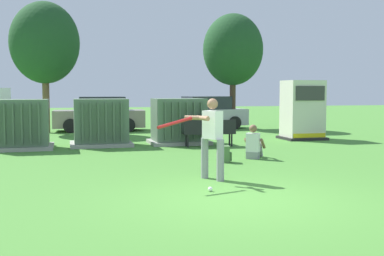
{
  "coord_description": "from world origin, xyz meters",
  "views": [
    {
      "loc": [
        -2.88,
        -7.95,
        1.91
      ],
      "look_at": [
        0.04,
        3.5,
        1.0
      ],
      "focal_mm": 45.77,
      "sensor_mm": 36.0,
      "label": 1
    }
  ],
  "objects_px": {
    "generator_enclosure": "(302,110)",
    "backpack": "(226,154)",
    "park_bench": "(209,131)",
    "batter": "(211,134)",
    "seated_spectator": "(254,145)",
    "transformer_west": "(20,125)",
    "transformer_mid_west": "(101,123)",
    "parked_car_left_of_center": "(204,114)",
    "parked_car_leftmost": "(100,115)",
    "transformer_mid_east": "(179,122)",
    "sports_ball": "(210,189)"
  },
  "relations": [
    {
      "from": "transformer_mid_west",
      "to": "seated_spectator",
      "type": "bearing_deg",
      "value": -47.33
    },
    {
      "from": "transformer_mid_west",
      "to": "transformer_mid_east",
      "type": "relative_size",
      "value": 1.0
    },
    {
      "from": "transformer_west",
      "to": "backpack",
      "type": "relative_size",
      "value": 4.77
    },
    {
      "from": "transformer_west",
      "to": "transformer_mid_west",
      "type": "height_order",
      "value": "same"
    },
    {
      "from": "transformer_west",
      "to": "parked_car_leftmost",
      "type": "bearing_deg",
      "value": 65.76
    },
    {
      "from": "generator_enclosure",
      "to": "park_bench",
      "type": "distance_m",
      "value": 4.57
    },
    {
      "from": "generator_enclosure",
      "to": "parked_car_left_of_center",
      "type": "bearing_deg",
      "value": 110.68
    },
    {
      "from": "batter",
      "to": "seated_spectator",
      "type": "relative_size",
      "value": 1.81
    },
    {
      "from": "transformer_mid_east",
      "to": "seated_spectator",
      "type": "xyz_separation_m",
      "value": [
        1.2,
        -4.26,
        -0.41
      ]
    },
    {
      "from": "transformer_west",
      "to": "seated_spectator",
      "type": "height_order",
      "value": "transformer_west"
    },
    {
      "from": "parked_car_left_of_center",
      "to": "parked_car_leftmost",
      "type": "bearing_deg",
      "value": -179.84
    },
    {
      "from": "transformer_west",
      "to": "transformer_mid_east",
      "type": "xyz_separation_m",
      "value": [
        5.38,
        0.3,
        0.0
      ]
    },
    {
      "from": "seated_spectator",
      "to": "backpack",
      "type": "distance_m",
      "value": 1.14
    },
    {
      "from": "generator_enclosure",
      "to": "backpack",
      "type": "height_order",
      "value": "generator_enclosure"
    },
    {
      "from": "generator_enclosure",
      "to": "seated_spectator",
      "type": "xyz_separation_m",
      "value": [
        -3.85,
        -4.63,
        -0.76
      ]
    },
    {
      "from": "seated_spectator",
      "to": "parked_car_left_of_center",
      "type": "bearing_deg",
      "value": 81.67
    },
    {
      "from": "batter",
      "to": "transformer_mid_west",
      "type": "bearing_deg",
      "value": 104.26
    },
    {
      "from": "park_bench",
      "to": "parked_car_leftmost",
      "type": "bearing_deg",
      "value": 112.59
    },
    {
      "from": "transformer_west",
      "to": "parked_car_leftmost",
      "type": "xyz_separation_m",
      "value": [
        3.02,
        6.7,
        -0.04
      ]
    },
    {
      "from": "transformer_mid_east",
      "to": "generator_enclosure",
      "type": "relative_size",
      "value": 0.91
    },
    {
      "from": "backpack",
      "to": "parked_car_left_of_center",
      "type": "relative_size",
      "value": 0.1
    },
    {
      "from": "transformer_mid_east",
      "to": "batter",
      "type": "distance_m",
      "value": 7.22
    },
    {
      "from": "transformer_mid_east",
      "to": "backpack",
      "type": "relative_size",
      "value": 4.77
    },
    {
      "from": "park_bench",
      "to": "backpack",
      "type": "relative_size",
      "value": 4.13
    },
    {
      "from": "transformer_west",
      "to": "parked_car_left_of_center",
      "type": "xyz_separation_m",
      "value": [
        8.15,
        6.72,
        -0.04
      ]
    },
    {
      "from": "sports_ball",
      "to": "parked_car_leftmost",
      "type": "bearing_deg",
      "value": 94.24
    },
    {
      "from": "transformer_mid_west",
      "to": "seated_spectator",
      "type": "relative_size",
      "value": 2.18
    },
    {
      "from": "seated_spectator",
      "to": "transformer_mid_east",
      "type": "bearing_deg",
      "value": 105.8
    },
    {
      "from": "sports_ball",
      "to": "parked_car_left_of_center",
      "type": "bearing_deg",
      "value": 74.68
    },
    {
      "from": "transformer_mid_east",
      "to": "generator_enclosure",
      "type": "xyz_separation_m",
      "value": [
        5.05,
        0.37,
        0.35
      ]
    },
    {
      "from": "transformer_mid_east",
      "to": "batter",
      "type": "xyz_separation_m",
      "value": [
        -0.93,
        -7.15,
        0.19
      ]
    },
    {
      "from": "transformer_west",
      "to": "sports_ball",
      "type": "relative_size",
      "value": 23.33
    },
    {
      "from": "transformer_mid_east",
      "to": "park_bench",
      "type": "relative_size",
      "value": 1.15
    },
    {
      "from": "transformer_west",
      "to": "parked_car_left_of_center",
      "type": "height_order",
      "value": "same"
    },
    {
      "from": "transformer_west",
      "to": "transformer_mid_west",
      "type": "xyz_separation_m",
      "value": [
        2.62,
        0.34,
        0.0
      ]
    },
    {
      "from": "transformer_west",
      "to": "park_bench",
      "type": "bearing_deg",
      "value": -8.3
    },
    {
      "from": "generator_enclosure",
      "to": "seated_spectator",
      "type": "height_order",
      "value": "generator_enclosure"
    },
    {
      "from": "transformer_west",
      "to": "parked_car_leftmost",
      "type": "height_order",
      "value": "same"
    },
    {
      "from": "transformer_west",
      "to": "sports_ball",
      "type": "xyz_separation_m",
      "value": [
        4.11,
        -8.01,
        -0.74
      ]
    },
    {
      "from": "generator_enclosure",
      "to": "parked_car_left_of_center",
      "type": "relative_size",
      "value": 0.52
    },
    {
      "from": "transformer_mid_west",
      "to": "batter",
      "type": "height_order",
      "value": "batter"
    },
    {
      "from": "generator_enclosure",
      "to": "transformer_west",
      "type": "bearing_deg",
      "value": -176.32
    },
    {
      "from": "batter",
      "to": "sports_ball",
      "type": "distance_m",
      "value": 1.52
    },
    {
      "from": "batter",
      "to": "sports_ball",
      "type": "height_order",
      "value": "batter"
    },
    {
      "from": "generator_enclosure",
      "to": "sports_ball",
      "type": "relative_size",
      "value": 25.56
    },
    {
      "from": "transformer_mid_west",
      "to": "backpack",
      "type": "bearing_deg",
      "value": -58.43
    },
    {
      "from": "transformer_mid_east",
      "to": "transformer_west",
      "type": "bearing_deg",
      "value": -176.84
    },
    {
      "from": "batter",
      "to": "sports_ball",
      "type": "relative_size",
      "value": 19.33
    },
    {
      "from": "generator_enclosure",
      "to": "backpack",
      "type": "xyz_separation_m",
      "value": [
        -4.84,
        -5.16,
        -0.92
      ]
    },
    {
      "from": "batter",
      "to": "parked_car_left_of_center",
      "type": "relative_size",
      "value": 0.4
    }
  ]
}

